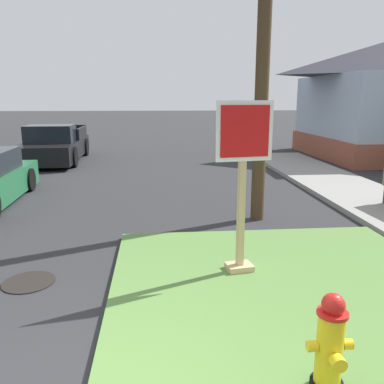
{
  "coord_description": "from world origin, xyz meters",
  "views": [
    {
      "loc": [
        0.7,
        -2.48,
        2.47
      ],
      "look_at": [
        1.24,
        3.41,
        1.07
      ],
      "focal_mm": 37.27,
      "sensor_mm": 36.0,
      "label": 1
    }
  ],
  "objects_px": {
    "fire_hydrant": "(330,346)",
    "manhole_cover": "(29,282)",
    "pickup_truck_black": "(55,146)",
    "stop_sign": "(242,189)"
  },
  "relations": [
    {
      "from": "manhole_cover",
      "to": "pickup_truck_black",
      "type": "distance_m",
      "value": 11.22
    },
    {
      "from": "stop_sign",
      "to": "manhole_cover",
      "type": "xyz_separation_m",
      "value": [
        -2.94,
        0.03,
        -1.26
      ]
    },
    {
      "from": "manhole_cover",
      "to": "fire_hydrant",
      "type": "bearing_deg",
      "value": -37.79
    },
    {
      "from": "fire_hydrant",
      "to": "stop_sign",
      "type": "relative_size",
      "value": 0.37
    },
    {
      "from": "manhole_cover",
      "to": "pickup_truck_black",
      "type": "bearing_deg",
      "value": 101.3
    },
    {
      "from": "stop_sign",
      "to": "manhole_cover",
      "type": "bearing_deg",
      "value": 179.39
    },
    {
      "from": "stop_sign",
      "to": "pickup_truck_black",
      "type": "height_order",
      "value": "stop_sign"
    },
    {
      "from": "manhole_cover",
      "to": "pickup_truck_black",
      "type": "height_order",
      "value": "pickup_truck_black"
    },
    {
      "from": "fire_hydrant",
      "to": "manhole_cover",
      "type": "height_order",
      "value": "fire_hydrant"
    },
    {
      "from": "manhole_cover",
      "to": "pickup_truck_black",
      "type": "relative_size",
      "value": 0.13
    }
  ]
}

